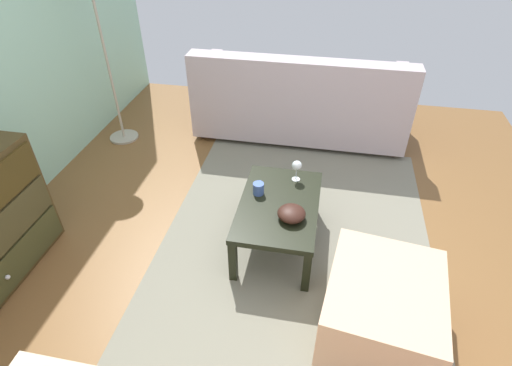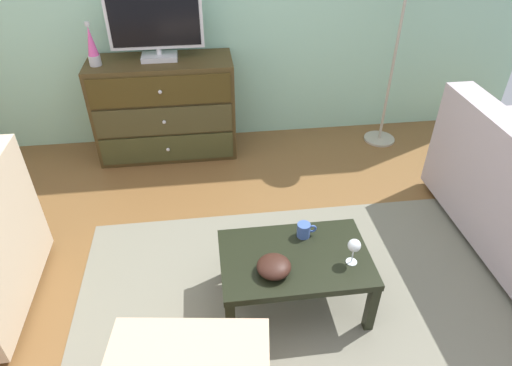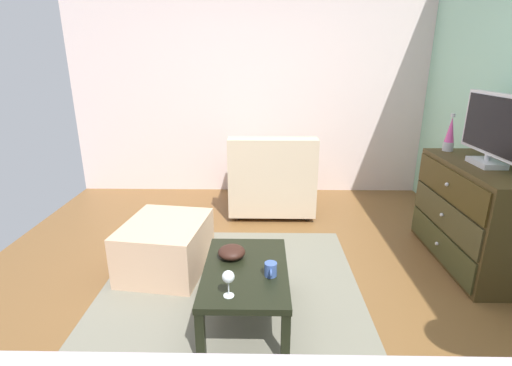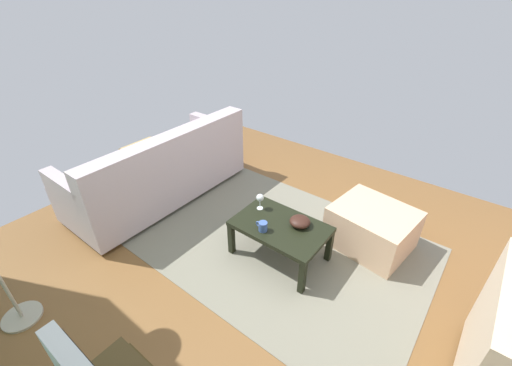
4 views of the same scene
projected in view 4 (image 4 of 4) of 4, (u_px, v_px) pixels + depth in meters
ground_plane at (289, 270)px, 2.96m from camera, size 5.38×4.56×0.05m
area_rug at (283, 246)px, 3.19m from camera, size 2.60×1.90×0.01m
coffee_table at (280, 229)px, 2.91m from camera, size 0.82×0.53×0.37m
wine_glass at (260, 198)px, 3.03m from camera, size 0.07×0.07×0.16m
mug at (263, 226)px, 2.80m from camera, size 0.11×0.08×0.08m
bowl_decorative at (300, 222)px, 2.86m from camera, size 0.18×0.18×0.08m
couch_large at (161, 171)px, 3.73m from camera, size 0.85×2.03×0.86m
ottoman at (372, 228)px, 3.11m from camera, size 0.77×0.69×0.41m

